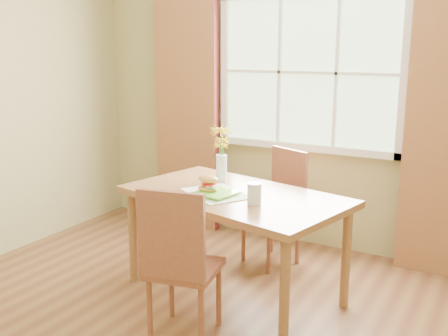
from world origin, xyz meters
name	(u,v)px	position (x,y,z in m)	size (l,w,h in m)	color
room	(183,116)	(0.00, 0.00, 1.35)	(4.24, 3.84, 2.74)	brown
window	(308,73)	(0.00, 1.87, 1.50)	(1.62, 0.06, 1.32)	#AAD09D
curtain_left	(187,113)	(-1.15, 1.78, 1.10)	(0.65, 0.08, 2.20)	maroon
dining_table	(234,204)	(-0.07, 0.71, 0.66)	(1.66, 1.16, 0.74)	brown
chair_near	(179,259)	(-0.05, 0.01, 0.52)	(0.47, 0.47, 0.95)	brown
chair_far	(278,201)	(-0.04, 1.40, 0.50)	(0.50, 0.50, 0.92)	brown
placemat	(216,193)	(-0.17, 0.63, 0.74)	(0.45, 0.33, 0.01)	beige
plate	(216,194)	(-0.14, 0.59, 0.75)	(0.24, 0.24, 0.01)	#6BC731
croissant_sandwich	(208,184)	(-0.21, 0.60, 0.81)	(0.16, 0.11, 0.11)	#F8A754
water_glass	(254,194)	(0.16, 0.55, 0.80)	(0.09, 0.09, 0.14)	silver
flower_vase	(221,148)	(-0.29, 0.93, 0.99)	(0.17, 0.17, 0.42)	silver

